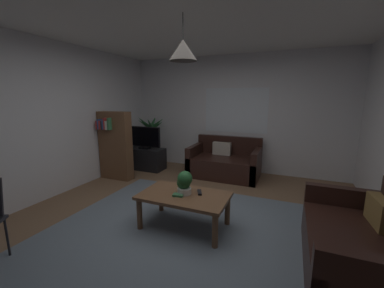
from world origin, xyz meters
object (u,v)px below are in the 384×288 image
at_px(potted_plant_on_table, 184,182).
at_px(potted_palm_corner, 151,141).
at_px(book_on_table_0, 178,195).
at_px(coffee_table, 184,199).
at_px(couch_right_side, 363,251).
at_px(couch_under_window, 225,163).
at_px(tv_stand, 146,159).
at_px(pendant_lamp, 183,50).
at_px(tv, 144,137).
at_px(remote_on_table_0, 200,192).
at_px(bookshelf_corner, 115,145).

bearing_deg(potted_plant_on_table, potted_palm_corner, 130.17).
xyz_separation_m(book_on_table_0, potted_palm_corner, (-1.99, 2.50, 0.14)).
bearing_deg(coffee_table, couch_right_side, -5.14).
bearing_deg(potted_palm_corner, couch_under_window, -5.39).
bearing_deg(tv_stand, book_on_table_0, -47.74).
bearing_deg(potted_plant_on_table, tv_stand, 134.36).
bearing_deg(pendant_lamp, tv, 134.38).
xyz_separation_m(couch_under_window, tv_stand, (-1.87, -0.24, -0.02)).
distance_m(coffee_table, potted_plant_on_table, 0.23).
relative_size(couch_right_side, tv, 1.79).
xyz_separation_m(tv, pendant_lamp, (1.93, -1.98, 1.45)).
height_order(remote_on_table_0, tv_stand, tv_stand).
distance_m(potted_plant_on_table, tv_stand, 2.77).
bearing_deg(tv, tv_stand, 90.00).
height_order(couch_under_window, bookshelf_corner, bookshelf_corner).
height_order(remote_on_table_0, tv, tv).
xyz_separation_m(tv, bookshelf_corner, (-0.19, -0.78, -0.05)).
xyz_separation_m(coffee_table, remote_on_table_0, (0.17, 0.12, 0.08)).
xyz_separation_m(couch_under_window, tv, (-1.87, -0.26, 0.49)).
xyz_separation_m(coffee_table, bookshelf_corner, (-2.12, 1.19, 0.34)).
xyz_separation_m(book_on_table_0, potted_plant_on_table, (0.04, 0.11, 0.14)).
height_order(potted_plant_on_table, tv_stand, potted_plant_on_table).
relative_size(couch_under_window, couch_right_side, 0.99).
distance_m(couch_right_side, coffee_table, 1.92).
distance_m(remote_on_table_0, potted_palm_corner, 3.19).
bearing_deg(potted_palm_corner, potted_plant_on_table, -49.83).
bearing_deg(couch_right_side, potted_plant_on_table, -96.02).
distance_m(remote_on_table_0, potted_plant_on_table, 0.25).
height_order(remote_on_table_0, bookshelf_corner, bookshelf_corner).
relative_size(couch_under_window, pendant_lamp, 2.83).
height_order(remote_on_table_0, potted_plant_on_table, potted_plant_on_table).
xyz_separation_m(remote_on_table_0, pendant_lamp, (-0.17, -0.12, 1.75)).
relative_size(coffee_table, tv, 1.37).
distance_m(couch_under_window, pendant_lamp, 2.96).
height_order(couch_right_side, book_on_table_0, couch_right_side).
height_order(couch_under_window, potted_plant_on_table, couch_under_window).
xyz_separation_m(remote_on_table_0, tv, (-2.10, 1.86, 0.30)).
xyz_separation_m(couch_under_window, coffee_table, (0.07, -2.24, 0.11)).
xyz_separation_m(remote_on_table_0, potted_plant_on_table, (-0.18, -0.08, 0.14)).
height_order(couch_under_window, couch_right_side, same).
relative_size(book_on_table_0, tv_stand, 0.15).
height_order(coffee_table, pendant_lamp, pendant_lamp).
bearing_deg(bookshelf_corner, couch_right_side, -18.69).
distance_m(couch_under_window, potted_palm_corner, 2.00).
xyz_separation_m(potted_plant_on_table, tv, (-1.92, 1.94, 0.16)).
relative_size(book_on_table_0, pendant_lamp, 0.26).
bearing_deg(couch_right_side, potted_palm_corner, -123.36).
height_order(coffee_table, bookshelf_corner, bookshelf_corner).
bearing_deg(bookshelf_corner, potted_plant_on_table, -28.85).
distance_m(bookshelf_corner, pendant_lamp, 2.85).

